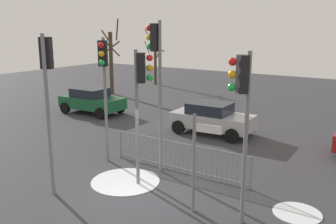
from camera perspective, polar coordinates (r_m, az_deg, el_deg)
The scene contains 14 objects.
ground_plane at distance 11.44m, azimuth -4.46°, elevation -12.71°, with size 60.00×60.00×0.00m, color #38383D.
traffic_light_rear_right at distance 12.33m, azimuth -1.80°, elevation 7.49°, with size 0.57×0.33×5.16m.
traffic_light_rear_left at distance 13.38m, azimuth -9.90°, elevation 6.01°, with size 0.43×0.50×4.59m.
traffic_light_mid_right at distance 11.18m, azimuth -18.08°, elevation 4.88°, with size 0.41×0.53×4.78m.
traffic_light_foreground_left at distance 11.27m, azimuth -4.17°, elevation 3.79°, with size 0.51×0.42×4.30m.
traffic_light_foreground_right at distance 9.03m, azimuth 11.34°, elevation 1.77°, with size 0.47×0.46×4.42m.
direction_sign_post at distance 9.88m, azimuth 4.37°, elevation -7.16°, with size 0.79×0.14×2.76m.
pedestrian_guard_railing at distance 12.92m, azimuth 1.68°, elevation -6.91°, with size 5.32×0.11×1.07m.
car_silver_near at distance 17.50m, azimuth 6.76°, elevation -0.89°, with size 3.85×2.02×1.47m.
car_green_far at distance 21.96m, azimuth -11.70°, elevation 1.80°, with size 3.87×2.06×1.47m.
bare_tree_left at distance 32.09m, azimuth -2.03°, elevation 8.16°, with size 1.77×1.62×4.76m.
bare_tree_centre at distance 27.82m, azimuth -8.74°, elevation 7.92°, with size 1.46×1.55×5.50m.
snow_patch_kerb at distance 12.42m, azimuth -6.58°, elevation -10.55°, with size 2.25×2.25×0.01m, color white.
snow_patch_island at distance 11.01m, azimuth 19.31°, elevation -14.51°, with size 1.31×1.31×0.01m, color white.
Camera 1 is at (6.39, -8.07, 4.98)m, focal length 39.48 mm.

